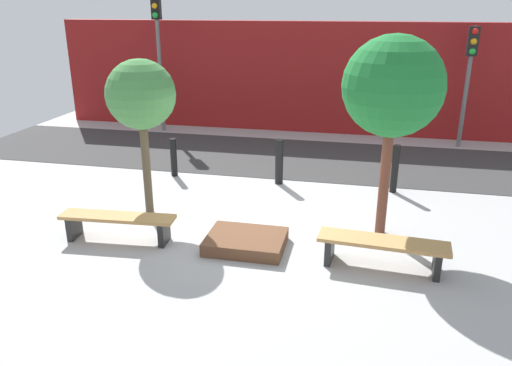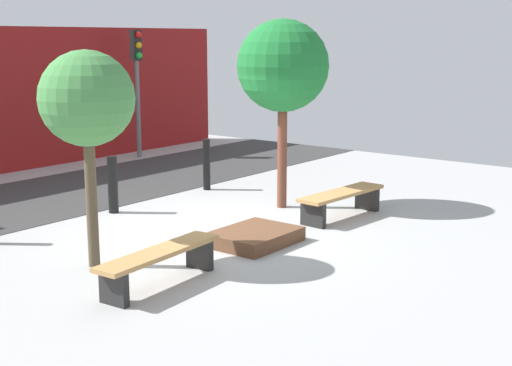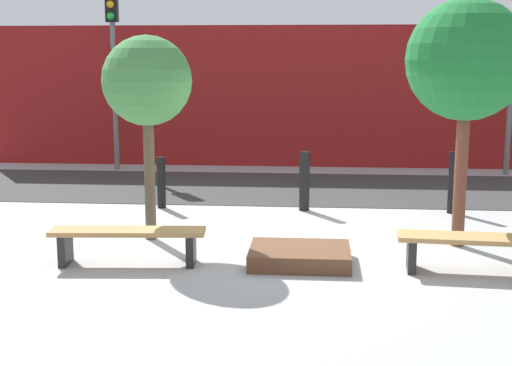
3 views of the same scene
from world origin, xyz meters
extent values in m
plane|color=#A7A7A7|center=(0.00, 0.00, 0.00)|extent=(18.00, 18.00, 0.00)
cube|color=#363636|center=(0.00, 4.34, 0.01)|extent=(18.00, 3.61, 0.01)
cube|color=maroon|center=(0.00, 7.46, 1.69)|extent=(16.20, 0.50, 3.37)
cube|color=black|center=(-3.03, -1.22, 0.20)|extent=(0.13, 0.41, 0.41)
cube|color=black|center=(-1.40, -1.10, 0.20)|extent=(0.13, 0.41, 0.41)
cube|color=#B2844C|center=(-2.22, -1.16, 0.44)|extent=(2.02, 0.55, 0.06)
cube|color=black|center=(1.41, -1.10, 0.21)|extent=(0.13, 0.48, 0.41)
cube|color=black|center=(3.03, -1.22, 0.21)|extent=(0.13, 0.48, 0.41)
cube|color=#B2844C|center=(2.22, -1.16, 0.44)|extent=(2.01, 0.61, 0.06)
cube|color=brown|center=(0.00, -0.96, 0.11)|extent=(1.30, 1.01, 0.22)
cylinder|color=brown|center=(-2.22, 0.13, 0.98)|extent=(0.16, 0.16, 1.97)
sphere|color=#468A46|center=(-2.22, 0.13, 2.32)|extent=(1.28, 1.28, 1.28)
cylinder|color=brown|center=(2.22, 0.13, 1.08)|extent=(0.18, 0.18, 2.16)
sphere|color=#1E7733|center=(2.22, 0.13, 2.62)|extent=(1.67, 1.67, 1.67)
cylinder|color=black|center=(-2.53, 2.28, 0.46)|extent=(0.15, 0.15, 0.91)
cylinder|color=black|center=(0.00, 2.28, 0.52)|extent=(0.18, 0.18, 1.04)
cylinder|color=black|center=(2.53, 2.28, 0.53)|extent=(0.15, 0.15, 1.06)
cylinder|color=slate|center=(-4.50, 6.45, 2.10)|extent=(0.12, 0.12, 4.19)
cube|color=black|center=(-4.50, 6.45, 3.80)|extent=(0.28, 0.16, 0.78)
sphere|color=orange|center=(-4.50, 6.34, 3.80)|extent=(0.17, 0.17, 0.17)
sphere|color=green|center=(-4.50, 6.34, 3.54)|extent=(0.17, 0.17, 0.17)
cylinder|color=slate|center=(4.50, 6.45, 1.66)|extent=(0.12, 0.12, 3.31)
cube|color=black|center=(4.50, 6.45, 2.92)|extent=(0.28, 0.16, 0.78)
sphere|color=red|center=(4.50, 6.34, 3.18)|extent=(0.17, 0.17, 0.17)
sphere|color=orange|center=(4.50, 6.34, 2.92)|extent=(0.17, 0.17, 0.17)
sphere|color=green|center=(4.50, 6.34, 2.66)|extent=(0.17, 0.17, 0.17)
camera|label=1|loc=(1.78, -8.30, 3.90)|focal=35.00mm
camera|label=2|loc=(-8.30, -7.46, 3.11)|focal=50.00mm
camera|label=3|loc=(0.18, -9.91, 2.69)|focal=50.00mm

